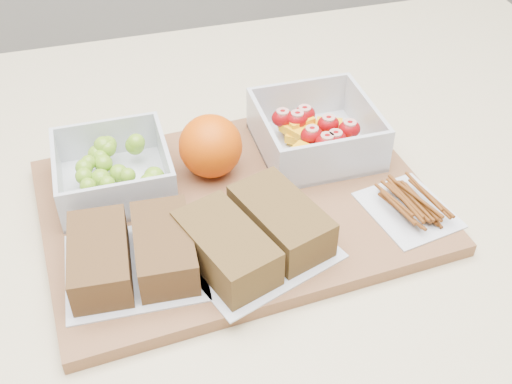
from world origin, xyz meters
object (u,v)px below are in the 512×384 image
sandwich_bag_left (132,254)px  sandwich_bag_center (254,235)px  grape_container (114,171)px  pretzel_bag (409,203)px  fruit_container (315,134)px  orange (211,146)px  cutting_board (237,206)px

sandwich_bag_left → sandwich_bag_center: (0.12, -0.01, 0.00)m
grape_container → pretzel_bag: 0.33m
grape_container → sandwich_bag_center: size_ratio=0.69×
fruit_container → orange: bearing=-176.4°
pretzel_bag → sandwich_bag_left: bearing=-179.7°
cutting_board → pretzel_bag: bearing=-25.0°
fruit_container → orange: orange is taller
pretzel_bag → grape_container: bearing=156.6°
grape_container → pretzel_bag: grape_container is taller
cutting_board → sandwich_bag_center: sandwich_bag_center is taller
fruit_container → sandwich_bag_left: fruit_container is taller
grape_container → sandwich_bag_center: bearing=-48.8°
sandwich_bag_left → pretzel_bag: 0.30m
fruit_container → sandwich_bag_left: size_ratio=0.96×
sandwich_bag_center → fruit_container: bearing=50.8°
orange → pretzel_bag: orange is taller
fruit_container → sandwich_bag_left: 0.27m
cutting_board → sandwich_bag_left: size_ratio=2.99×
orange → sandwich_bag_left: bearing=-130.2°
cutting_board → sandwich_bag_left: sandwich_bag_left is taller
cutting_board → pretzel_bag: 0.19m
pretzel_bag → orange: bearing=146.4°
grape_container → fruit_container: (0.24, 0.00, -0.00)m
orange → pretzel_bag: bearing=-33.6°
cutting_board → fruit_container: fruit_container is taller
cutting_board → fruit_container: 0.14m
grape_container → pretzel_bag: bearing=-23.4°
sandwich_bag_left → sandwich_bag_center: bearing=-4.3°
fruit_container → cutting_board: bearing=-149.9°
grape_container → fruit_container: bearing=1.1°
cutting_board → grape_container: (-0.13, 0.06, 0.03)m
fruit_container → grape_container: bearing=-178.9°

